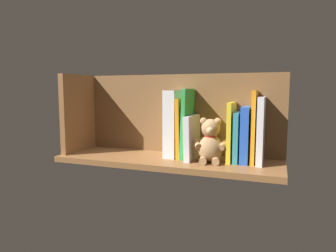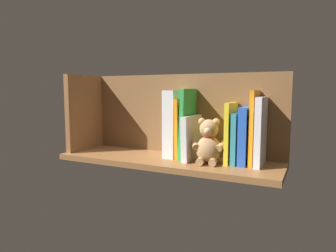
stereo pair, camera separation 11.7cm
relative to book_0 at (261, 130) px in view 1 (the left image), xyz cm
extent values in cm
cube|color=brown|center=(34.41, 3.18, -13.08)|extent=(86.96, 27.39, 2.20)
cube|color=brown|center=(34.41, -8.27, 4.47)|extent=(86.96, 1.50, 32.91)
cube|color=brown|center=(75.88, 3.18, 4.47)|extent=(2.40, 21.39, 32.91)
cube|color=silver|center=(0.00, 0.00, 0.00)|extent=(2.21, 14.23, 23.97)
cube|color=orange|center=(2.45, -0.79, 1.11)|extent=(1.49, 12.64, 26.19)
cube|color=blue|center=(5.25, -0.46, -1.79)|extent=(2.93, 13.31, 20.38)
cube|color=teal|center=(8.24, -0.52, -2.84)|extent=(1.85, 13.19, 18.28)
cube|color=yellow|center=(10.57, -0.28, -1.07)|extent=(1.61, 13.67, 21.83)
ellipsoid|color=tan|center=(17.40, 4.46, -7.02)|extent=(10.67, 9.85, 9.93)
sphere|color=tan|center=(17.40, 4.46, 0.51)|extent=(6.83, 6.83, 6.83)
sphere|color=tan|center=(14.87, 4.04, 3.07)|extent=(2.64, 2.64, 2.64)
sphere|color=tan|center=(19.93, 4.87, 3.07)|extent=(2.64, 2.64, 2.64)
sphere|color=tan|center=(16.93, 7.32, 0.00)|extent=(2.64, 2.64, 2.64)
cylinder|color=tan|center=(12.54, 4.92, -5.28)|extent=(3.20, 5.23, 3.67)
cylinder|color=tan|center=(21.85, 6.44, -5.28)|extent=(4.42, 5.39, 3.67)
cylinder|color=tan|center=(14.51, 8.26, -10.66)|extent=(3.20, 4.10, 2.64)
cylinder|color=tan|center=(18.92, 8.98, -10.66)|extent=(3.20, 4.10, 2.64)
torus|color=red|center=(17.40, 4.46, -2.21)|extent=(5.20, 5.20, 0.78)
cube|color=silver|center=(25.19, 1.20, -3.64)|extent=(2.70, 16.64, 16.74)
cube|color=green|center=(27.67, -0.37, 1.45)|extent=(2.45, 13.49, 26.91)
cube|color=orange|center=(29.72, -0.38, -0.43)|extent=(1.85, 13.47, 23.12)
cube|color=silver|center=(33.37, -0.59, 1.12)|extent=(4.70, 12.84, 26.21)
camera|label=1|loc=(-5.89, 112.35, 13.90)|focal=32.32mm
camera|label=2|loc=(-16.65, 107.75, 13.90)|focal=32.32mm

